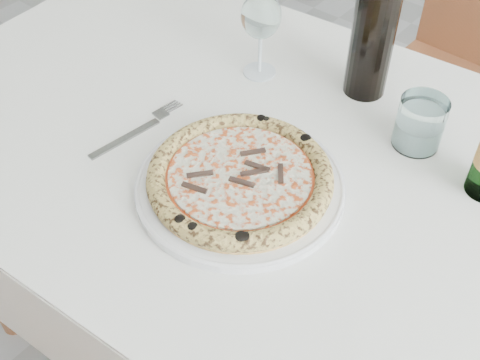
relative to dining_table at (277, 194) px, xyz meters
The scene contains 8 objects.
dining_table is the anchor object (origin of this frame).
chair_far 0.82m from the dining_table, 87.46° to the left, with size 0.42×0.42×0.93m.
plate 0.14m from the dining_table, 90.00° to the right, with size 0.32×0.32×0.02m.
pizza 0.16m from the dining_table, 90.00° to the right, with size 0.28×0.28×0.03m.
fork 0.26m from the dining_table, 154.19° to the right, with size 0.03×0.20×0.00m.
wine_glass 0.31m from the dining_table, 136.30° to the left, with size 0.07×0.07×0.16m.
tumbler 0.26m from the dining_table, 46.76° to the left, with size 0.08×0.08×0.09m.
wine_bottle 0.33m from the dining_table, 86.82° to the left, with size 0.08×0.08×0.31m.
Camera 1 is at (0.38, -0.50, 1.42)m, focal length 45.00 mm.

